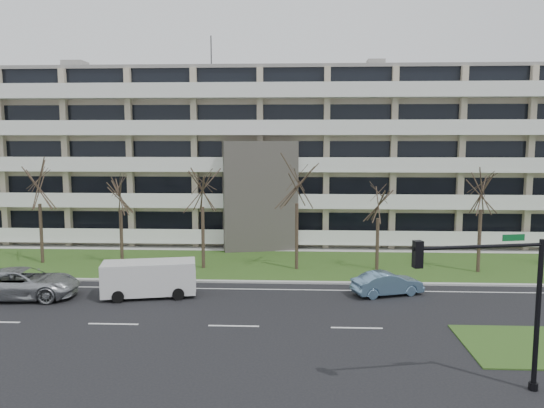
{
  "coord_description": "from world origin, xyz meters",
  "views": [
    {
      "loc": [
        3.05,
        -24.96,
        9.04
      ],
      "look_at": [
        1.42,
        10.0,
        4.84
      ],
      "focal_mm": 35.0,
      "sensor_mm": 36.0,
      "label": 1
    }
  ],
  "objects_px": {
    "blue_sedan": "(387,283)",
    "traffic_signal": "(497,292)",
    "white_van": "(150,276)",
    "silver_pickup": "(23,283)"
  },
  "relations": [
    {
      "from": "blue_sedan",
      "to": "white_van",
      "type": "distance_m",
      "value": 13.88
    },
    {
      "from": "silver_pickup",
      "to": "blue_sedan",
      "type": "bearing_deg",
      "value": -90.64
    },
    {
      "from": "silver_pickup",
      "to": "blue_sedan",
      "type": "height_order",
      "value": "silver_pickup"
    },
    {
      "from": "white_van",
      "to": "traffic_signal",
      "type": "relative_size",
      "value": 0.97
    },
    {
      "from": "silver_pickup",
      "to": "blue_sedan",
      "type": "distance_m",
      "value": 21.15
    },
    {
      "from": "blue_sedan",
      "to": "traffic_signal",
      "type": "bearing_deg",
      "value": 168.98
    },
    {
      "from": "white_van",
      "to": "traffic_signal",
      "type": "distance_m",
      "value": 19.35
    },
    {
      "from": "silver_pickup",
      "to": "traffic_signal",
      "type": "height_order",
      "value": "traffic_signal"
    },
    {
      "from": "silver_pickup",
      "to": "white_van",
      "type": "distance_m",
      "value": 7.29
    },
    {
      "from": "blue_sedan",
      "to": "white_van",
      "type": "height_order",
      "value": "white_van"
    }
  ]
}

